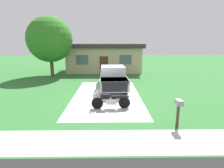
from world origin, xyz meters
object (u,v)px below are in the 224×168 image
shade_tree (50,40)px  neighbor_house (104,57)px  mailbox (179,106)px  motorcycle (111,100)px  pickup_truck (112,77)px

shade_tree → neighbor_house: 7.11m
mailbox → shade_tree: size_ratio=0.20×
mailbox → neighbor_house: (-3.69, 16.05, 0.81)m
motorcycle → neighbor_house: (-0.71, 13.75, 1.32)m
mailbox → shade_tree: (-9.46, 12.50, 3.00)m
pickup_truck → neighbor_house: (-0.89, 9.13, 0.84)m
pickup_truck → shade_tree: size_ratio=0.89×
neighbor_house → motorcycle: bearing=-87.0°
motorcycle → pickup_truck: (0.18, 4.61, 0.48)m
mailbox → pickup_truck: bearing=112.0°
motorcycle → pickup_truck: 4.64m
motorcycle → neighbor_house: 13.83m
motorcycle → mailbox: (2.98, -2.30, 0.51)m
pickup_truck → shade_tree: shade_tree is taller
motorcycle → neighbor_house: neighbor_house is taller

